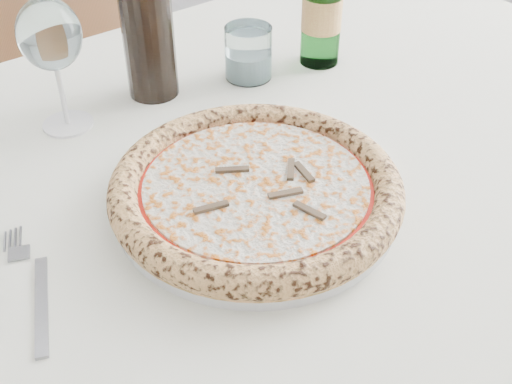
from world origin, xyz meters
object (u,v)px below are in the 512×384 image
chair_far (70,62)px  wine_glass (50,37)px  beer_bottle (322,4)px  dining_table (219,213)px  plate (256,199)px  pizza (256,188)px  tumbler (248,56)px  wine_bottle (146,10)px

chair_far → wine_glass: size_ratio=5.07×
beer_bottle → chair_far: bearing=110.5°
dining_table → chair_far: bearing=87.8°
wine_glass → dining_table: bearing=-53.9°
wine_glass → plate: bearing=-64.7°
dining_table → plate: size_ratio=4.94×
beer_bottle → pizza: bearing=-136.3°
dining_table → beer_bottle: size_ratio=6.67×
plate → beer_bottle: bearing=43.7°
plate → wine_glass: (-0.14, 0.29, 0.12)m
dining_table → tumbler: 0.26m
chair_far → tumbler: size_ratio=11.41×
plate → wine_glass: wine_glass is taller
pizza → wine_glass: bearing=115.3°
tumbler → dining_table: bearing=-130.4°
pizza → wine_glass: wine_glass is taller
dining_table → beer_bottle: 0.37m
wine_glass → wine_bottle: bearing=9.5°
tumbler → wine_bottle: wine_bottle is taller
chair_far → wine_bottle: (-0.03, -0.61, 0.35)m
plate → dining_table: bearing=90.0°
dining_table → wine_glass: size_ratio=8.85×
pizza → tumbler: bearing=61.4°
dining_table → beer_bottle: (0.28, 0.17, 0.18)m
plate → wine_bottle: bearing=89.0°
beer_bottle → wine_bottle: wine_bottle is taller
beer_bottle → dining_table: bearing=-149.2°
plate → tumbler: 0.32m
dining_table → pizza: pizza is taller
chair_far → beer_bottle: (0.25, -0.66, 0.32)m
tumbler → wine_bottle: size_ratio=0.27×
dining_table → wine_glass: bearing=126.1°
chair_far → plate: 0.95m
beer_bottle → wine_bottle: bearing=170.9°
dining_table → wine_glass: 0.31m
plate → wine_bottle: wine_bottle is taller
chair_far → wine_glass: (-0.17, -0.64, 0.35)m
dining_table → tumbler: tumbler is taller
pizza → wine_glass: (-0.14, 0.29, 0.11)m
pizza → dining_table: bearing=90.0°
pizza → tumbler: size_ratio=4.19×
chair_far → plate: chair_far is taller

